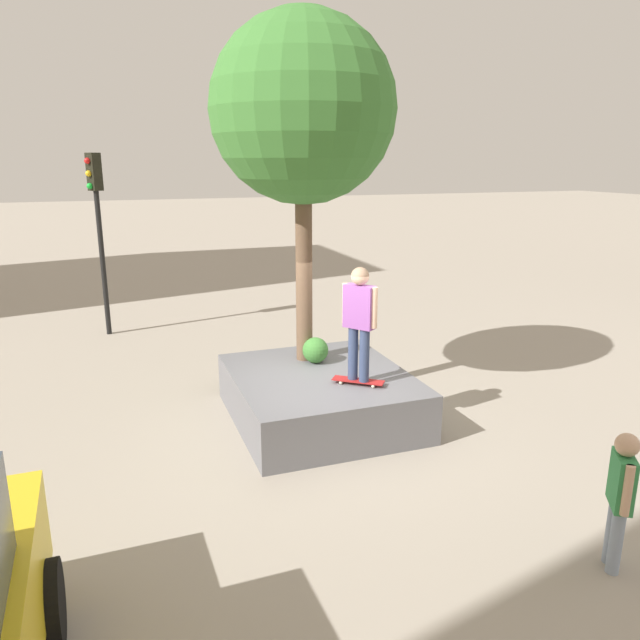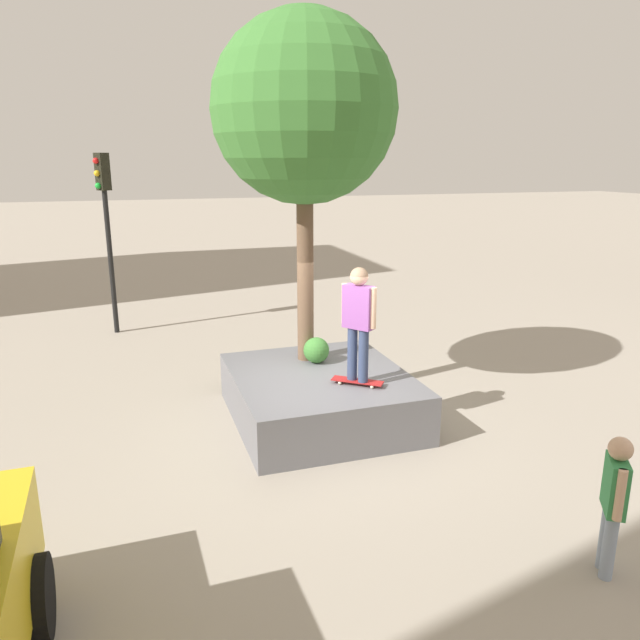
# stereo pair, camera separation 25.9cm
# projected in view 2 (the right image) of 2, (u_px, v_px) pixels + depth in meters

# --- Properties ---
(ground_plane) EXTENTS (120.00, 120.00, 0.00)m
(ground_plane) POSITION_uv_depth(u_px,v_px,m) (329.00, 430.00, 9.53)
(ground_plane) COLOR #9E9384
(planter_ledge) EXTENTS (3.07, 2.76, 0.79)m
(planter_ledge) POSITION_uv_depth(u_px,v_px,m) (320.00, 396.00, 9.85)
(planter_ledge) COLOR slate
(planter_ledge) RESTS_ON ground
(plaza_tree) EXTENTS (2.96, 2.96, 5.61)m
(plaza_tree) POSITION_uv_depth(u_px,v_px,m) (304.00, 111.00, 9.42)
(plaza_tree) COLOR brown
(plaza_tree) RESTS_ON planter_ledge
(boxwood_shrub) EXTENTS (0.44, 0.44, 0.44)m
(boxwood_shrub) POSITION_uv_depth(u_px,v_px,m) (316.00, 350.00, 10.22)
(boxwood_shrub) COLOR #3D7A33
(boxwood_shrub) RESTS_ON planter_ledge
(skateboard) EXTENTS (0.66, 0.76, 0.07)m
(skateboard) POSITION_uv_depth(u_px,v_px,m) (357.00, 381.00, 9.25)
(skateboard) COLOR #A51E1E
(skateboard) RESTS_ON planter_ledge
(skateboarder) EXTENTS (0.50, 0.44, 1.76)m
(skateboarder) POSITION_uv_depth(u_px,v_px,m) (358.00, 316.00, 8.98)
(skateboarder) COLOR navy
(skateboarder) RESTS_ON skateboard
(traffic_light_corner) EXTENTS (0.37, 0.37, 4.31)m
(traffic_light_corner) POSITION_uv_depth(u_px,v_px,m) (106.00, 212.00, 14.17)
(traffic_light_corner) COLOR black
(traffic_light_corner) RESTS_ON ground
(pedestrian_crossing) EXTENTS (0.45, 0.37, 1.53)m
(pedestrian_crossing) POSITION_uv_depth(u_px,v_px,m) (614.00, 497.00, 6.01)
(pedestrian_crossing) COLOR #8C9EB7
(pedestrian_crossing) RESTS_ON ground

